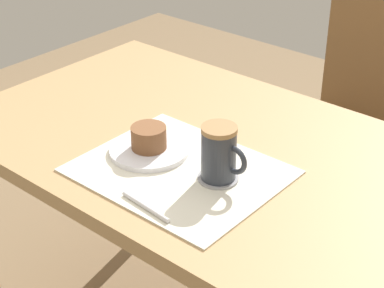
# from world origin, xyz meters

# --- Properties ---
(dining_table) EXTENTS (1.14, 0.72, 0.72)m
(dining_table) POSITION_xyz_m (0.00, 0.00, 0.63)
(dining_table) COLOR tan
(dining_table) RESTS_ON ground_plane
(wooden_chair) EXTENTS (0.43, 0.43, 0.93)m
(wooden_chair) POSITION_xyz_m (0.09, 0.67, 0.51)
(wooden_chair) COLOR brown
(wooden_chair) RESTS_ON ground_plane
(placemat) EXTENTS (0.41, 0.34, 0.00)m
(placemat) POSITION_xyz_m (0.05, -0.13, 0.72)
(placemat) COLOR silver
(placemat) RESTS_ON dining_table
(pastry_plate) EXTENTS (0.18, 0.18, 0.01)m
(pastry_plate) POSITION_xyz_m (-0.05, -0.12, 0.73)
(pastry_plate) COLOR white
(pastry_plate) RESTS_ON placemat
(pastry) EXTENTS (0.08, 0.08, 0.05)m
(pastry) POSITION_xyz_m (-0.05, -0.12, 0.76)
(pastry) COLOR brown
(pastry) RESTS_ON pastry_plate
(coffee_coaster) EXTENTS (0.09, 0.09, 0.00)m
(coffee_coaster) POSITION_xyz_m (0.14, -0.11, 0.73)
(coffee_coaster) COLOR #99999E
(coffee_coaster) RESTS_ON placemat
(coffee_mug) EXTENTS (0.11, 0.07, 0.12)m
(coffee_mug) POSITION_xyz_m (0.14, -0.11, 0.79)
(coffee_mug) COLOR #2D333D
(coffee_mug) RESTS_ON coffee_coaster
(teaspoon) EXTENTS (0.13, 0.02, 0.01)m
(teaspoon) POSITION_xyz_m (0.10, -0.28, 0.73)
(teaspoon) COLOR silver
(teaspoon) RESTS_ON placemat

